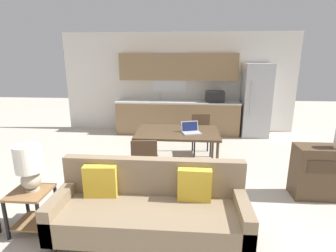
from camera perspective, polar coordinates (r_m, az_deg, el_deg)
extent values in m
plane|color=beige|center=(3.44, -1.47, -22.35)|extent=(20.00, 20.00, 0.00)
cube|color=silver|center=(7.39, 2.25, 9.36)|extent=(6.40, 0.06, 2.70)
cube|color=white|center=(7.34, 0.35, 11.74)|extent=(0.92, 0.01, 1.11)
cube|color=#8E704C|center=(7.21, 2.06, 1.79)|extent=(3.29, 0.62, 0.86)
cube|color=silver|center=(7.11, 2.09, 5.31)|extent=(3.32, 0.65, 0.04)
cube|color=#B2B5B7|center=(7.10, -1.84, 5.47)|extent=(0.48, 0.36, 0.01)
cylinder|color=#B7BABC|center=(7.25, -1.70, 6.62)|extent=(0.02, 0.02, 0.24)
cube|color=#8E704C|center=(7.16, 2.22, 12.78)|extent=(3.12, 0.34, 0.70)
cube|color=black|center=(7.07, 10.17, 6.33)|extent=(0.48, 0.36, 0.28)
cube|color=#B7BABC|center=(7.27, 18.51, 5.31)|extent=(0.69, 0.66, 1.90)
cylinder|color=silver|center=(6.87, 17.58, 5.66)|extent=(0.02, 0.02, 0.85)
cube|color=brown|center=(4.87, 2.09, -1.41)|extent=(1.52, 0.97, 0.04)
cylinder|color=brown|center=(4.67, -6.89, -6.98)|extent=(0.05, 0.05, 0.69)
cylinder|color=brown|center=(4.61, 10.63, -7.43)|extent=(0.05, 0.05, 0.69)
cylinder|color=brown|center=(5.46, -5.15, -3.63)|extent=(0.05, 0.05, 0.69)
cylinder|color=brown|center=(5.41, 9.73, -3.97)|extent=(0.05, 0.05, 0.69)
cylinder|color=#3D2D1E|center=(3.41, -23.62, -23.14)|extent=(0.05, 0.05, 0.10)
cylinder|color=#3D2D1E|center=(3.87, -19.07, -17.63)|extent=(0.05, 0.05, 0.10)
cylinder|color=#3D2D1E|center=(3.64, 14.00, -19.49)|extent=(0.05, 0.05, 0.10)
cube|color=#847056|center=(3.24, -3.99, -19.50)|extent=(2.24, 0.80, 0.30)
cube|color=#847056|center=(3.40, -3.23, -13.11)|extent=(2.24, 0.14, 0.77)
cube|color=#847056|center=(3.50, -22.06, -16.48)|extent=(0.14, 0.80, 0.44)
cube|color=#847056|center=(3.24, 15.81, -18.68)|extent=(0.14, 0.80, 0.44)
cube|color=gold|center=(3.37, -14.52, -11.59)|extent=(0.41, 0.15, 0.40)
cube|color=gold|center=(3.21, 5.79, -12.65)|extent=(0.40, 0.13, 0.40)
cube|color=olive|center=(3.62, -27.87, -12.66)|extent=(0.44, 0.44, 0.03)
cube|color=olive|center=(3.81, -27.10, -17.97)|extent=(0.40, 0.40, 0.02)
cube|color=black|center=(3.71, -31.77, -17.17)|extent=(0.03, 0.03, 0.50)
cube|color=black|center=(3.51, -26.19, -18.36)|extent=(0.03, 0.03, 0.50)
cube|color=black|center=(3.99, -28.36, -14.39)|extent=(0.03, 0.03, 0.50)
cube|color=black|center=(3.80, -23.08, -15.26)|extent=(0.03, 0.03, 0.50)
cylinder|color=#B2A893|center=(3.63, -27.41, -12.09)|extent=(0.16, 0.16, 0.02)
sphere|color=#B2A893|center=(3.58, -27.65, -10.33)|extent=(0.23, 0.23, 0.23)
cylinder|color=white|center=(3.48, -28.20, -6.24)|extent=(0.31, 0.31, 0.32)
cube|color=brown|center=(4.64, 31.35, -8.58)|extent=(0.98, 0.39, 0.81)
cube|color=#413020|center=(4.42, 32.75, -7.64)|extent=(0.78, 0.01, 0.19)
cube|color=brown|center=(5.68, 7.33, -1.80)|extent=(0.46, 0.46, 0.04)
cube|color=brown|center=(5.81, 7.12, 0.77)|extent=(0.40, 0.07, 0.38)
cylinder|color=black|center=(5.57, 5.78, -4.65)|extent=(0.03, 0.03, 0.43)
cylinder|color=black|center=(5.62, 9.23, -4.58)|extent=(0.03, 0.03, 0.43)
cylinder|color=black|center=(5.89, 5.37, -3.53)|extent=(0.03, 0.03, 0.43)
cylinder|color=black|center=(5.94, 8.64, -3.48)|extent=(0.03, 0.03, 0.43)
cube|color=brown|center=(4.27, -5.01, -7.52)|extent=(0.46, 0.46, 0.04)
cube|color=brown|center=(4.02, -5.23, -5.80)|extent=(0.40, 0.07, 0.38)
cylinder|color=black|center=(4.52, -2.64, -9.44)|extent=(0.03, 0.03, 0.43)
cylinder|color=black|center=(4.54, -7.00, -9.44)|extent=(0.03, 0.03, 0.43)
cylinder|color=black|center=(4.21, -2.70, -11.37)|extent=(0.03, 0.03, 0.43)
cylinder|color=black|center=(4.23, -7.40, -11.35)|extent=(0.03, 0.03, 0.43)
cube|color=#B7BABC|center=(4.76, 5.15, -1.49)|extent=(0.37, 0.30, 0.02)
cube|color=#B7BABC|center=(4.84, 4.75, -0.07)|extent=(0.32, 0.15, 0.20)
cube|color=navy|center=(4.84, 4.78, -0.09)|extent=(0.29, 0.12, 0.17)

